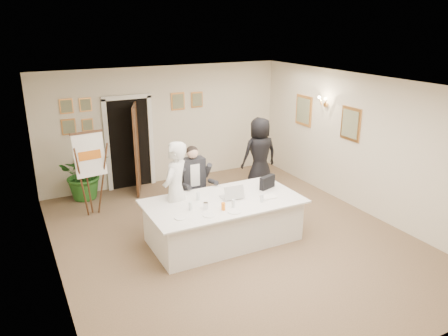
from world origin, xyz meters
name	(u,v)px	position (x,y,z in m)	size (l,w,h in m)	color
floor	(233,238)	(0.00, 0.00, 0.00)	(7.00, 7.00, 0.00)	brown
ceiling	(234,85)	(0.00, 0.00, 2.80)	(6.00, 7.00, 0.02)	white
wall_back	(165,125)	(0.00, 3.50, 1.40)	(6.00, 0.10, 2.80)	silver
wall_front	(391,259)	(0.00, -3.50, 1.40)	(6.00, 0.10, 2.80)	silver
wall_left	(50,196)	(-3.00, 0.00, 1.40)	(0.10, 7.00, 2.80)	silver
wall_right	(364,145)	(3.00, 0.00, 1.40)	(0.10, 7.00, 2.80)	silver
doorway	(132,146)	(-0.88, 3.32, 1.04)	(1.14, 0.86, 2.20)	black
pictures_back_wall	(131,110)	(-0.80, 3.47, 1.85)	(3.40, 0.06, 0.80)	#E29A4D
pictures_right_wall	(325,117)	(2.97, 1.20, 1.75)	(0.06, 2.20, 0.80)	#E29A4D
wall_sconce	(324,101)	(2.90, 1.20, 2.10)	(0.20, 0.30, 0.24)	#BD813C
conference_table	(223,220)	(-0.19, 0.03, 0.39)	(2.75, 1.47, 0.78)	white
seated_man	(194,182)	(-0.27, 1.16, 0.75)	(0.64, 0.69, 1.50)	black
flip_chart	(90,178)	(-2.06, 2.21, 0.80)	(0.62, 0.42, 1.73)	#361D11
standing_man	(176,191)	(-0.90, 0.50, 0.91)	(0.67, 0.44, 1.83)	silver
standing_woman	(260,154)	(1.70, 1.88, 0.86)	(0.84, 0.55, 1.73)	black
potted_palm	(85,173)	(-2.01, 3.20, 0.59)	(1.06, 0.92, 1.18)	#255F1F
laptop	(231,190)	(0.00, 0.10, 0.91)	(0.37, 0.38, 0.28)	#B7BABC
laptop_bag	(267,182)	(0.82, 0.18, 0.90)	(0.35, 0.10, 0.25)	black
paper_stack	(268,197)	(0.59, -0.22, 0.79)	(0.27, 0.19, 0.03)	white
plate_left	(180,218)	(-1.13, -0.30, 0.78)	(0.20, 0.20, 0.01)	white
plate_mid	(209,215)	(-0.68, -0.42, 0.78)	(0.21, 0.21, 0.01)	white
plate_near	(234,211)	(-0.24, -0.48, 0.78)	(0.24, 0.24, 0.01)	white
glass_a	(190,206)	(-0.86, -0.08, 0.84)	(0.06, 0.06, 0.14)	silver
glass_b	(233,204)	(-0.17, -0.31, 0.84)	(0.06, 0.06, 0.14)	silver
glass_c	(262,198)	(0.38, -0.33, 0.84)	(0.06, 0.06, 0.14)	silver
glass_d	(198,196)	(-0.57, 0.26, 0.84)	(0.07, 0.07, 0.14)	silver
oj_glass	(223,206)	(-0.37, -0.33, 0.84)	(0.07, 0.07, 0.13)	orange
steel_jug	(206,206)	(-0.61, -0.14, 0.83)	(0.09, 0.09, 0.11)	silver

